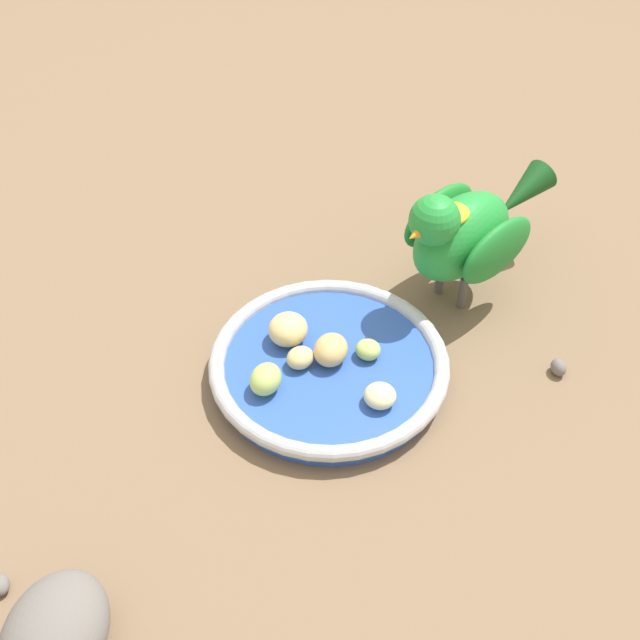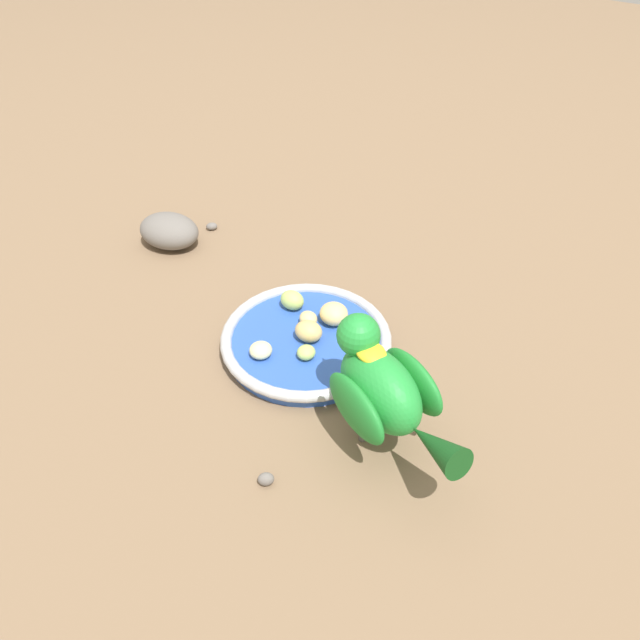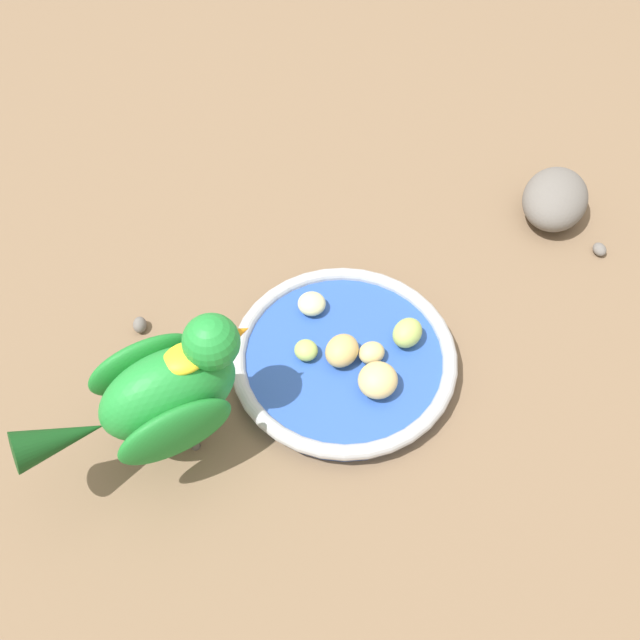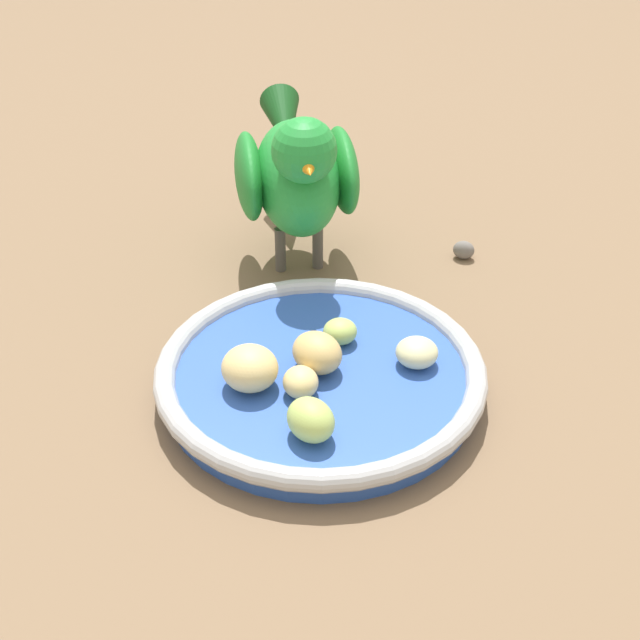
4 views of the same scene
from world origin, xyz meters
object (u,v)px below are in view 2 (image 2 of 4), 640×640
apple_piece_3 (308,332)px  apple_piece_4 (308,319)px  pebble_0 (212,226)px  pebble_1 (266,479)px  rock_large (169,231)px  apple_piece_5 (334,314)px  parrot (383,388)px  feeding_bowl (304,343)px  apple_piece_0 (292,300)px  apple_piece_1 (307,353)px  apple_piece_2 (261,350)px

apple_piece_3 → apple_piece_4: size_ratio=1.41×
pebble_0 → pebble_1: pebble_1 is taller
rock_large → pebble_1: 0.50m
apple_piece_5 → apple_piece_4: bearing=-48.8°
parrot → feeding_bowl: bearing=-0.6°
apple_piece_0 → rock_large: (-0.04, -0.27, -0.01)m
apple_piece_1 → apple_piece_5: bearing=-173.5°
pebble_1 → apple_piece_5: bearing=-164.5°
apple_piece_1 → pebble_0: bearing=-120.6°
pebble_1 → pebble_0: bearing=-133.4°
apple_piece_4 → pebble_0: apple_piece_4 is taller
apple_piece_2 → pebble_0: (-0.22, -0.27, -0.02)m
apple_piece_4 → apple_piece_2: bearing=-11.5°
apple_piece_2 → apple_piece_4: (-0.08, 0.02, 0.00)m
pebble_0 → pebble_1: 0.53m
feeding_bowl → apple_piece_3: 0.02m
apple_piece_1 → apple_piece_2: (0.03, -0.05, 0.00)m
apple_piece_1 → pebble_1: size_ratio=1.33×
feeding_bowl → parrot: (0.08, 0.16, 0.07)m
feeding_bowl → apple_piece_1: size_ratio=9.40×
pebble_0 → pebble_1: (0.36, 0.38, 0.00)m
apple_piece_4 → apple_piece_5: bearing=131.2°
apple_piece_3 → rock_large: rock_large is taller
apple_piece_0 → apple_piece_1: (0.07, 0.07, -0.00)m
parrot → apple_piece_3: bearing=-2.1°
apple_piece_1 → rock_large: (-0.12, -0.35, -0.00)m
apple_piece_3 → pebble_0: size_ratio=2.02×
apple_piece_0 → pebble_0: 0.28m
apple_piece_0 → apple_piece_2: 0.11m
apple_piece_4 → parrot: bearing=57.5°
apple_piece_5 → pebble_1: (0.25, 0.07, -0.03)m
parrot → rock_large: parrot is taller
apple_piece_1 → apple_piece_2: apple_piece_2 is taller
feeding_bowl → apple_piece_0: size_ratio=6.58×
parrot → rock_large: size_ratio=2.03×
apple_piece_5 → parrot: parrot is taller
apple_piece_1 → apple_piece_5: size_ratio=0.62×
apple_piece_0 → parrot: 0.25m
apple_piece_4 → rock_large: (-0.06, -0.31, -0.00)m
feeding_bowl → rock_large: bearing=-105.8°
apple_piece_5 → rock_large: (-0.04, -0.34, -0.01)m
pebble_1 → apple_piece_3: bearing=-158.5°
apple_piece_3 → pebble_1: apple_piece_3 is taller
apple_piece_5 → parrot: size_ratio=0.19×
feeding_bowl → apple_piece_5: apple_piece_5 is taller
apple_piece_3 → apple_piece_2: bearing=-30.2°
apple_piece_3 → apple_piece_5: apple_piece_5 is taller
feeding_bowl → pebble_1: bearing=22.8°
apple_piece_2 → apple_piece_4: size_ratio=1.11×
apple_piece_1 → apple_piece_5: (-0.08, -0.01, 0.01)m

